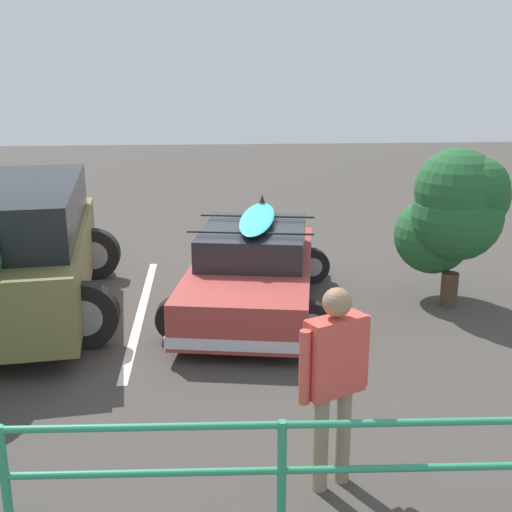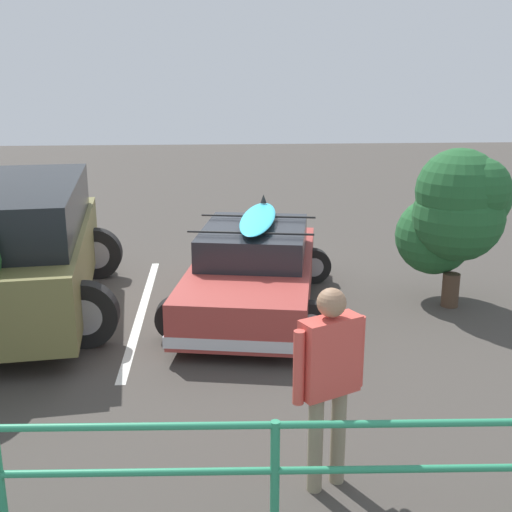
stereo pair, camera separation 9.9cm
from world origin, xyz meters
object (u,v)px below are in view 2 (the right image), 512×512
Objects in this scene: sedan_car at (254,270)px; bush_near_left at (456,209)px; person_bystander at (329,371)px; suv_car at (23,246)px.

sedan_car is 1.84× the size of bush_near_left.
person_bystander is at bearing 58.54° from bush_near_left.
person_bystander is at bearing 94.36° from sedan_car.
sedan_car is at bearing -85.64° from person_bystander.
sedan_car is 3.26m from suv_car.
sedan_car is 2.47× the size of person_bystander.
sedan_car is at bearing 179.13° from suv_car.
person_bystander is 0.75× the size of bush_near_left.
suv_car is at bearing -0.87° from sedan_car.
suv_car is 2.92× the size of person_bystander.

